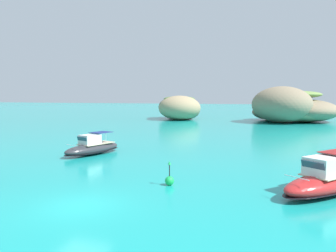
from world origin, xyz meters
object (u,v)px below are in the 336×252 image
at_px(islet_large, 294,109).
at_px(motorboat_red, 327,181).
at_px(islet_small, 180,107).
at_px(motorboat_charcoal, 92,148).
at_px(channel_buoy, 169,180).

height_order(islet_large, motorboat_red, islet_large).
bearing_deg(islet_large, islet_small, 178.46).
bearing_deg(motorboat_red, islet_small, 113.42).
height_order(islet_large, motorboat_charcoal, islet_large).
bearing_deg(islet_large, channel_buoy, -100.35).
relative_size(islet_small, channel_buoy, 11.39).
height_order(islet_small, channel_buoy, islet_small).
xyz_separation_m(islet_small, motorboat_red, (23.49, -54.24, -2.02)).
bearing_deg(motorboat_charcoal, channel_buoy, -39.05).
height_order(islet_small, motorboat_charcoal, islet_small).
bearing_deg(channel_buoy, motorboat_charcoal, 140.95).
relative_size(islet_large, motorboat_charcoal, 3.32).
relative_size(motorboat_charcoal, channel_buoy, 4.45).
bearing_deg(channel_buoy, islet_large, 79.65).
xyz_separation_m(motorboat_charcoal, motorboat_red, (18.84, -7.12, 0.08)).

